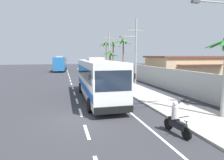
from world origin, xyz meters
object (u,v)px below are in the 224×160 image
utility_pole_far (109,52)px  palm_third (110,58)px  motorcycle_beside_bus (176,121)px  coach_bus_foreground (98,78)px  palm_farthest (106,49)px  pedestrian_near_kerb (109,72)px  palm_nearest (123,48)px  roadside_building (185,69)px  palm_second (113,50)px  utility_pole_mid (135,50)px  coach_bus_far_lane (60,63)px  motorcycle_trailing (103,80)px

utility_pole_far → palm_third: bearing=-100.1°
motorcycle_beside_bus → coach_bus_foreground: bearing=105.5°
motorcycle_beside_bus → palm_farthest: palm_farthest is taller
pedestrian_near_kerb → palm_nearest: bearing=-75.5°
coach_bus_foreground → palm_nearest: (7.88, 17.20, 3.44)m
coach_bus_foreground → roadside_building: 17.30m
palm_farthest → utility_pole_far: bearing=-98.7°
palm_second → utility_pole_mid: bearing=-94.6°
motorcycle_beside_bus → coach_bus_far_lane: bearing=98.1°
palm_second → palm_farthest: size_ratio=0.94×
motorcycle_trailing → palm_nearest: size_ratio=0.28×
motorcycle_beside_bus → palm_nearest: size_ratio=0.28×
motorcycle_beside_bus → palm_third: size_ratio=0.40×
motorcycle_beside_bus → motorcycle_trailing: bearing=90.5°
coach_bus_far_lane → utility_pole_mid: bearing=-67.7°
coach_bus_foreground → pedestrian_near_kerb: 16.00m
utility_pole_far → palm_second: size_ratio=1.29×
utility_pole_mid → palm_farthest: bearing=86.8°
pedestrian_near_kerb → palm_farthest: bearing=-27.7°
coach_bus_far_lane → palm_farthest: bearing=-4.6°
motorcycle_beside_bus → roadside_building: size_ratio=0.18×
coach_bus_foreground → palm_third: (6.24, 20.71, 1.50)m
coach_bus_far_lane → motorcycle_beside_bus: bearing=-81.9°
coach_bus_far_lane → utility_pole_mid: size_ratio=1.22×
palm_nearest → palm_second: size_ratio=1.00×
utility_pole_far → palm_farthest: 8.86m
palm_farthest → motorcycle_beside_bus: bearing=-97.8°
coach_bus_far_lane → palm_third: 16.36m
coach_bus_far_lane → motorcycle_beside_bus: 42.92m
coach_bus_foreground → palm_second: (8.19, 25.73, 3.29)m
utility_pole_mid → palm_third: 12.52m
utility_pole_mid → palm_third: bearing=92.5°
utility_pole_far → motorcycle_beside_bus: bearing=-97.6°
coach_bus_foreground → motorcycle_beside_bus: size_ratio=5.99×
utility_pole_mid → roadside_building: utility_pole_mid is taller
utility_pole_mid → utility_pole_far: utility_pole_far is taller
motorcycle_beside_bus → utility_pole_mid: utility_pole_mid is taller
coach_bus_foreground → palm_second: palm_second is taller
motorcycle_trailing → utility_pole_mid: (4.51, -0.25, 4.07)m
coach_bus_foreground → roadside_building: size_ratio=1.08×
coach_bus_foreground → coach_bus_far_lane: size_ratio=1.08×
palm_third → palm_farthest: bearing=80.9°
utility_pole_mid → coach_bus_far_lane: bearing=112.3°
palm_second → pedestrian_near_kerb: bearing=-108.6°
pedestrian_near_kerb → coach_bus_foreground: bearing=146.5°
motorcycle_beside_bus → palm_second: size_ratio=0.28×
motorcycle_trailing → palm_second: bearing=71.0°
coach_bus_foreground → utility_pole_mid: bearing=50.6°
utility_pole_far → palm_nearest: 6.91m
motorcycle_beside_bus → pedestrian_near_kerb: (2.25, 24.08, 0.39)m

